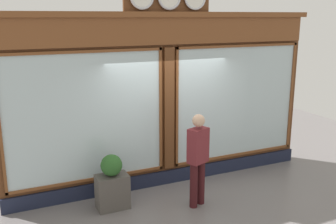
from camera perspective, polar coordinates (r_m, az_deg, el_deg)
shop_facade at (r=7.64m, az=-0.39°, el=1.86°), size 6.45×0.42×3.97m
pedestrian at (r=6.84m, az=4.42°, el=-6.52°), size 0.42×0.34×1.69m
planter_box at (r=7.03m, az=-8.17°, el=-11.53°), size 0.56×0.36×0.62m
planter_shrub at (r=6.84m, az=-8.32°, el=-7.75°), size 0.38×0.38×0.38m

